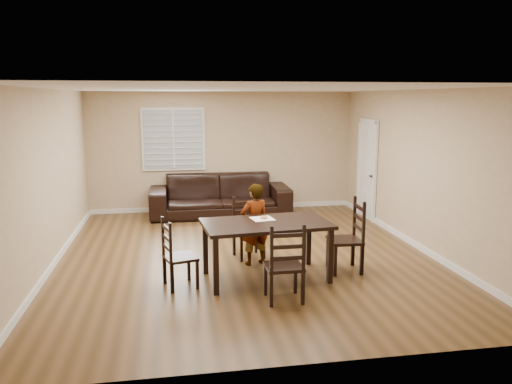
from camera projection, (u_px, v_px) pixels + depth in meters
ground at (245, 255)px, 8.25m from camera, size 7.00×7.00×0.00m
room at (245, 145)px, 8.09m from camera, size 6.04×7.04×2.72m
dining_table at (266, 228)px, 7.06m from camera, size 1.86×1.16×0.83m
chair_near at (246, 229)px, 8.17m from camera, size 0.52×0.50×0.99m
chair_far at (286, 268)px, 6.22m from camera, size 0.47×0.44×1.04m
chair_left at (172, 257)px, 6.76m from camera, size 0.51×0.53×0.97m
chair_right at (353, 238)px, 7.44m from camera, size 0.48×0.51×1.10m
child at (254, 224)px, 7.69m from camera, size 0.54×0.44×1.28m
napkin at (262, 219)px, 7.24m from camera, size 0.36×0.36×0.00m
donut at (264, 217)px, 7.24m from camera, size 0.11×0.11×0.04m
sofa at (220, 195)px, 10.99m from camera, size 3.05×1.21×0.89m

